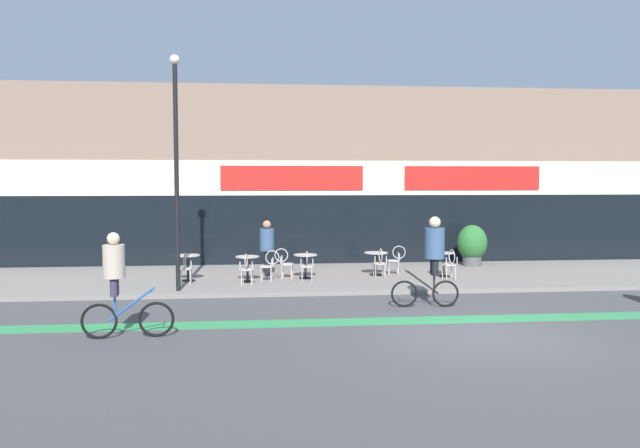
# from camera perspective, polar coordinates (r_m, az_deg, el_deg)

# --- Properties ---
(ground_plane) EXTENTS (120.00, 120.00, 0.00)m
(ground_plane) POSITION_cam_1_polar(r_m,az_deg,el_deg) (12.82, 14.80, -9.89)
(ground_plane) COLOR #424244
(sidewalk_slab) EXTENTS (40.00, 5.50, 0.12)m
(sidewalk_slab) POSITION_cam_1_polar(r_m,az_deg,el_deg) (19.63, 7.37, -4.75)
(sidewalk_slab) COLOR slate
(sidewalk_slab) RESTS_ON ground
(storefront_facade) EXTENTS (40.00, 4.06, 6.32)m
(storefront_facade) POSITION_cam_1_polar(r_m,az_deg,el_deg) (24.02, 4.89, 4.26)
(storefront_facade) COLOR #7F6656
(storefront_facade) RESTS_ON ground
(bike_lane_stripe) EXTENTS (36.00, 0.70, 0.01)m
(bike_lane_stripe) POSITION_cam_1_polar(r_m,az_deg,el_deg) (14.17, 12.70, -8.50)
(bike_lane_stripe) COLOR #2D844C
(bike_lane_stripe) RESTS_ON ground
(bistro_table_0) EXTENTS (0.71, 0.71, 0.76)m
(bistro_table_0) POSITION_cam_1_polar(r_m,az_deg,el_deg) (18.56, -11.99, -3.45)
(bistro_table_0) COLOR black
(bistro_table_0) RESTS_ON sidewalk_slab
(bistro_table_1) EXTENTS (0.68, 0.68, 0.74)m
(bistro_table_1) POSITION_cam_1_polar(r_m,az_deg,el_deg) (18.12, -6.65, -3.61)
(bistro_table_1) COLOR black
(bistro_table_1) RESTS_ON sidewalk_slab
(bistro_table_2) EXTENTS (0.71, 0.71, 0.71)m
(bistro_table_2) POSITION_cam_1_polar(r_m,az_deg,el_deg) (18.64, -1.34, -3.42)
(bistro_table_2) COLOR black
(bistro_table_2) RESTS_ON sidewalk_slab
(bistro_table_3) EXTENTS (0.73, 0.73, 0.70)m
(bistro_table_3) POSITION_cam_1_polar(r_m,az_deg,el_deg) (19.35, 5.14, -3.18)
(bistro_table_3) COLOR black
(bistro_table_3) RESTS_ON sidewalk_slab
(bistro_table_4) EXTENTS (0.61, 0.61, 0.73)m
(bistro_table_4) POSITION_cam_1_polar(r_m,az_deg,el_deg) (19.37, 11.24, -3.21)
(bistro_table_4) COLOR black
(bistro_table_4) RESTS_ON sidewalk_slab
(cafe_chair_0_near) EXTENTS (0.41, 0.58, 0.90)m
(cafe_chair_0_near) POSITION_cam_1_polar(r_m,az_deg,el_deg) (17.94, -12.21, -3.79)
(cafe_chair_0_near) COLOR #B7B2AD
(cafe_chair_0_near) RESTS_ON sidewalk_slab
(cafe_chair_1_near) EXTENTS (0.45, 0.60, 0.90)m
(cafe_chair_1_near) POSITION_cam_1_polar(r_m,az_deg,el_deg) (17.51, -6.72, -3.92)
(cafe_chair_1_near) COLOR #B7B2AD
(cafe_chair_1_near) RESTS_ON sidewalk_slab
(cafe_chair_1_side) EXTENTS (0.59, 0.44, 0.90)m
(cafe_chair_1_side) POSITION_cam_1_polar(r_m,az_deg,el_deg) (18.12, -4.67, -3.63)
(cafe_chair_1_side) COLOR #B7B2AD
(cafe_chair_1_side) RESTS_ON sidewalk_slab
(cafe_chair_2_near) EXTENTS (0.43, 0.59, 0.90)m
(cafe_chair_2_near) POSITION_cam_1_polar(r_m,az_deg,el_deg) (18.02, -1.21, -3.66)
(cafe_chair_2_near) COLOR #B7B2AD
(cafe_chair_2_near) RESTS_ON sidewalk_slab
(cafe_chair_2_side) EXTENTS (0.60, 0.45, 0.90)m
(cafe_chair_2_side) POSITION_cam_1_polar(r_m,az_deg,el_deg) (18.61, -3.27, -3.42)
(cafe_chair_2_side) COLOR #B7B2AD
(cafe_chair_2_side) RESTS_ON sidewalk_slab
(cafe_chair_3_near) EXTENTS (0.41, 0.58, 0.90)m
(cafe_chair_3_near) POSITION_cam_1_polar(r_m,az_deg,el_deg) (18.74, 5.50, -3.38)
(cafe_chair_3_near) COLOR #B7B2AD
(cafe_chair_3_near) RESTS_ON sidewalk_slab
(cafe_chair_3_side) EXTENTS (0.60, 0.44, 0.90)m
(cafe_chair_3_side) POSITION_cam_1_polar(r_m,az_deg,el_deg) (19.47, 6.95, -3.11)
(cafe_chair_3_side) COLOR #B7B2AD
(cafe_chair_3_side) RESTS_ON sidewalk_slab
(cafe_chair_4_near) EXTENTS (0.45, 0.60, 0.90)m
(cafe_chair_4_near) POSITION_cam_1_polar(r_m,az_deg,el_deg) (18.78, 11.82, -3.43)
(cafe_chair_4_near) COLOR #B7B2AD
(cafe_chair_4_near) RESTS_ON sidewalk_slab
(planter_pot) EXTENTS (1.01, 1.01, 1.40)m
(planter_pot) POSITION_cam_1_polar(r_m,az_deg,el_deg) (21.97, 13.73, -1.83)
(planter_pot) COLOR #4C4C51
(planter_pot) RESTS_ON sidewalk_slab
(lamp_post) EXTENTS (0.26, 0.26, 6.17)m
(lamp_post) POSITION_cam_1_polar(r_m,az_deg,el_deg) (16.81, -13.01, 5.88)
(lamp_post) COLOR black
(lamp_post) RESTS_ON sidewalk_slab
(cyclist_0) EXTENTS (1.76, 0.50, 2.06)m
(cyclist_0) POSITION_cam_1_polar(r_m,az_deg,el_deg) (12.64, -17.99, -4.76)
(cyclist_0) COLOR black
(cyclist_0) RESTS_ON ground
(cyclist_2) EXTENTS (1.64, 0.54, 2.18)m
(cyclist_2) POSITION_cam_1_polar(r_m,az_deg,el_deg) (15.19, 10.28, -2.58)
(cyclist_2) COLOR black
(cyclist_2) RESTS_ON ground
(pedestrian_near_end) EXTENTS (0.48, 0.48, 1.70)m
(pedestrian_near_end) POSITION_cam_1_polar(r_m,az_deg,el_deg) (19.09, -4.87, -1.74)
(pedestrian_near_end) COLOR black
(pedestrian_near_end) RESTS_ON sidewalk_slab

